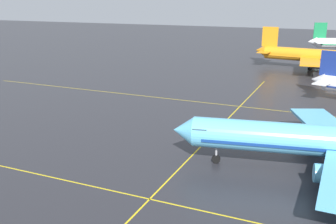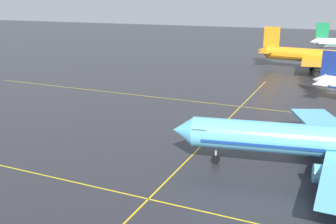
# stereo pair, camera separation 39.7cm
# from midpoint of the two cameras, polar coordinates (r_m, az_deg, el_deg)

# --- Properties ---
(airliner_second_row) EXTENTS (38.98, 33.17, 12.16)m
(airliner_second_row) POSITION_cam_midpoint_polar(r_m,az_deg,el_deg) (51.30, 22.70, -4.11)
(airliner_second_row) COLOR #5BB7E5
(airliner_second_row) RESTS_ON ground
(airliner_far_left_stand) EXTENTS (39.63, 33.92, 12.32)m
(airliner_far_left_stand) POSITION_cam_midpoint_polar(r_m,az_deg,el_deg) (126.78, 21.11, 7.69)
(airliner_far_left_stand) COLOR orange
(airliner_far_left_stand) RESTS_ON ground
(taxiway_markings) EXTENTS (127.03, 135.62, 0.01)m
(taxiway_markings) POSITION_cam_midpoint_polar(r_m,az_deg,el_deg) (43.27, -2.99, -12.66)
(taxiway_markings) COLOR yellow
(taxiway_markings) RESTS_ON ground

